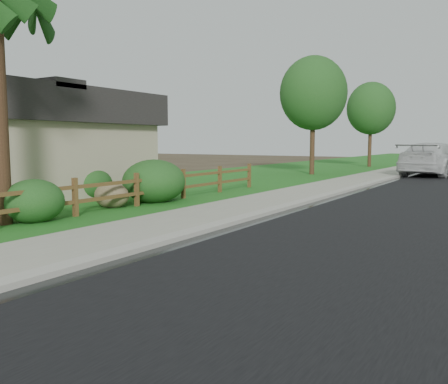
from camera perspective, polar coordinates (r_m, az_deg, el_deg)
The scene contains 13 objects.
curb at distance 38.88m, azimuth 23.09°, elevation 2.66°, with size 0.40×90.00×0.12m, color #9B978D.
wet_gutter at distance 38.82m, azimuth 23.60°, elevation 2.58°, with size 0.50×90.00×0.00m, color black.
sidewalk at distance 39.10m, azimuth 21.21°, elevation 2.74°, with size 2.20×90.00×0.10m, color gray.
grass_strip at distance 39.50m, azimuth 18.50°, elevation 2.83°, with size 1.60×90.00×0.06m, color #21631C.
lawn_near at distance 41.04m, azimuth 11.42°, elevation 3.13°, with size 9.00×90.00×0.04m, color #21631C.
ranch_fence at distance 14.09m, azimuth -13.76°, elevation 0.03°, with size 0.12×16.92×1.10m.
white_suv at distance 31.45m, azimuth 23.95°, elevation 3.64°, with size 2.74×6.75×1.96m, color silver.
boulder at distance 15.07m, azimuth -13.37°, elevation -0.40°, with size 1.21×0.90×0.80m, color brown.
shrub_a at distance 12.88m, azimuth -21.89°, elevation -1.04°, with size 1.50×1.50×1.13m, color #1C4B1A.
shrub_b at distance 16.00m, azimuth -8.43°, elevation 1.27°, with size 2.10×2.10×1.47m, color #1C4B1A.
shrub_c at distance 17.43m, azimuth -15.92°, elevation 0.99°, with size 1.61×1.61×1.16m, color #1C4B1A.
tree_near_left at distance 29.93m, azimuth 10.69°, elevation 11.58°, with size 4.08×4.08×7.24m.
tree_mid_left at distance 40.06m, azimuth 17.27°, elevation 9.57°, with size 3.79×3.79×6.77m.
Camera 1 is at (6.47, -3.35, 2.07)m, focal length 38.00 mm.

